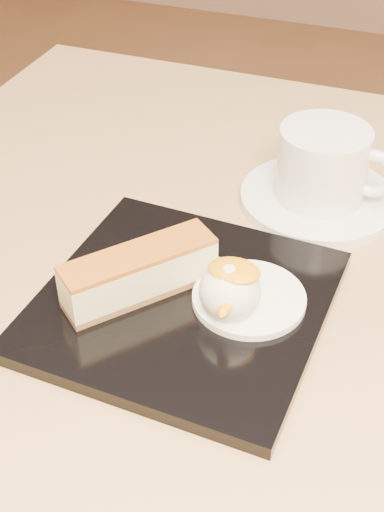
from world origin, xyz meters
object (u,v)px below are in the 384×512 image
at_px(cheesecake, 139,273).
at_px(coffee_cup, 325,163).
at_px(dessert_plate, 183,304).
at_px(table, 238,405).
at_px(saucer, 318,199).
at_px(ice_cream_scoop, 230,291).

distance_m(cheesecake, coffee_cup, 0.22).
bearing_deg(dessert_plate, cheesecake, -171.87).
height_order(table, saucer, saucer).
xyz_separation_m(dessert_plate, ice_cream_scoop, (0.04, -0.00, 0.03)).
bearing_deg(ice_cream_scoop, saucer, 81.82).
bearing_deg(cheesecake, coffee_cup, 10.84).
distance_m(dessert_plate, cheesecake, 0.04).
bearing_deg(saucer, dessert_plate, -109.86).
relative_size(ice_cream_scoop, coffee_cup, 0.42).
relative_size(table, cheesecake, 6.80).
xyz_separation_m(table, coffee_cup, (0.03, 0.14, 0.20)).
relative_size(cheesecake, coffee_cup, 1.04).
relative_size(dessert_plate, cheesecake, 1.87).
bearing_deg(cheesecake, ice_cream_scoop, -50.55).
xyz_separation_m(ice_cream_scoop, coffee_cup, (0.03, 0.19, 0.01)).
bearing_deg(dessert_plate, saucer, 70.14).
bearing_deg(cheesecake, saucer, 11.35).
relative_size(table, ice_cream_scoop, 16.80).
bearing_deg(dessert_plate, table, 50.16).
xyz_separation_m(table, dessert_plate, (-0.04, -0.05, 0.16)).
bearing_deg(table, ice_cream_scoop, -87.83).
height_order(cheesecake, ice_cream_scoop, ice_cream_scoop).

